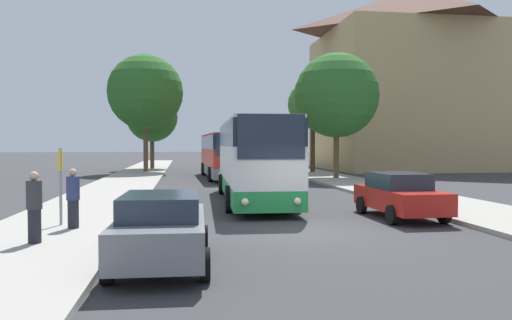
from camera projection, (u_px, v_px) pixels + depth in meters
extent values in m
plane|color=#38383A|center=(304.00, 231.00, 14.29)|extent=(300.00, 300.00, 0.00)
cube|color=#A39E93|center=(48.00, 235.00, 13.29)|extent=(4.00, 120.00, 0.15)
cube|color=tan|center=(416.00, 102.00, 50.22)|extent=(18.20, 15.10, 13.57)
pyramid|color=#513328|center=(417.00, 11.00, 49.93)|extent=(18.20, 15.10, 4.53)
cube|color=#238942|center=(253.00, 187.00, 21.68)|extent=(2.81, 11.42, 0.70)
cube|color=silver|center=(253.00, 163.00, 21.64)|extent=(2.81, 11.42, 1.44)
cube|color=#232D3D|center=(253.00, 135.00, 21.61)|extent=(2.83, 11.19, 0.95)
cube|color=silver|center=(253.00, 123.00, 21.59)|extent=(2.76, 11.19, 0.12)
cube|color=#232D3D|center=(271.00, 137.00, 15.95)|extent=(2.19, 0.13, 1.45)
sphere|color=#F4EAC1|center=(245.00, 202.00, 15.90)|extent=(0.24, 0.24, 0.24)
sphere|color=#F4EAC1|center=(297.00, 201.00, 16.09)|extent=(0.24, 0.24, 0.24)
cylinder|color=black|center=(230.00, 199.00, 18.17)|extent=(0.33, 1.01, 1.00)
cylinder|color=black|center=(295.00, 198.00, 18.44)|extent=(0.33, 1.01, 1.00)
cylinder|color=black|center=(222.00, 184.00, 24.93)|extent=(0.33, 1.01, 1.00)
cylinder|color=black|center=(270.00, 184.00, 25.20)|extent=(0.33, 1.01, 1.00)
cube|color=gray|center=(224.00, 170.00, 36.72)|extent=(2.86, 11.92, 0.70)
cube|color=red|center=(224.00, 157.00, 36.69)|extent=(2.86, 11.92, 1.19)
cube|color=#232D3D|center=(224.00, 142.00, 36.65)|extent=(2.88, 11.68, 0.95)
cube|color=red|center=(224.00, 135.00, 36.64)|extent=(2.80, 11.68, 0.12)
cube|color=#232D3D|center=(234.00, 144.00, 30.79)|extent=(2.29, 0.12, 1.45)
sphere|color=#F4EAC1|center=(220.00, 174.00, 30.68)|extent=(0.24, 0.24, 0.24)
sphere|color=#F4EAC1|center=(248.00, 174.00, 30.98)|extent=(0.24, 0.24, 0.24)
cylinder|color=black|center=(210.00, 174.00, 33.00)|extent=(0.33, 1.01, 1.00)
cylinder|color=black|center=(248.00, 174.00, 33.43)|extent=(0.33, 1.01, 1.00)
cylinder|color=black|center=(203.00, 169.00, 40.01)|extent=(0.33, 1.01, 1.00)
cylinder|color=black|center=(235.00, 169.00, 40.44)|extent=(0.33, 1.01, 1.00)
cube|color=slate|center=(162.00, 233.00, 10.22)|extent=(1.85, 4.16, 0.72)
cube|color=#232D3D|center=(161.00, 206.00, 10.04)|extent=(1.58, 2.18, 0.47)
cylinder|color=black|center=(128.00, 240.00, 11.40)|extent=(0.22, 0.63, 0.62)
cylinder|color=black|center=(203.00, 238.00, 11.59)|extent=(0.22, 0.63, 0.62)
cylinder|color=black|center=(107.00, 267.00, 8.87)|extent=(0.22, 0.63, 0.62)
cylinder|color=black|center=(205.00, 265.00, 9.06)|extent=(0.22, 0.63, 0.62)
cube|color=red|center=(400.00, 199.00, 16.81)|extent=(1.80, 4.17, 0.69)
cube|color=#232D3D|center=(398.00, 180.00, 16.96)|extent=(1.56, 2.18, 0.52)
cylinder|color=black|center=(444.00, 214.00, 15.69)|extent=(0.21, 0.62, 0.62)
cylinder|color=black|center=(392.00, 215.00, 15.42)|extent=(0.21, 0.62, 0.62)
cylinder|color=black|center=(407.00, 204.00, 18.23)|extent=(0.21, 0.62, 0.62)
cylinder|color=black|center=(361.00, 205.00, 17.95)|extent=(0.21, 0.62, 0.62)
cylinder|color=gray|center=(61.00, 187.00, 14.49)|extent=(0.08, 0.08, 2.23)
cube|color=yellow|center=(60.00, 160.00, 14.47)|extent=(0.03, 0.45, 0.60)
cylinder|color=#23232D|center=(35.00, 226.00, 11.83)|extent=(0.30, 0.30, 0.81)
cylinder|color=#333338|center=(34.00, 195.00, 11.81)|extent=(0.36, 0.36, 0.68)
sphere|color=tan|center=(34.00, 176.00, 11.80)|extent=(0.22, 0.22, 0.22)
cylinder|color=#23232D|center=(73.00, 214.00, 13.94)|extent=(0.30, 0.30, 0.79)
cylinder|color=navy|center=(73.00, 188.00, 13.91)|extent=(0.36, 0.36, 0.66)
sphere|color=tan|center=(73.00, 172.00, 13.90)|extent=(0.21, 0.21, 0.21)
cylinder|color=brown|center=(152.00, 152.00, 48.11)|extent=(0.40, 0.40, 3.19)
sphere|color=#286023|center=(152.00, 116.00, 48.00)|extent=(4.92, 4.92, 4.92)
cylinder|color=brown|center=(146.00, 146.00, 42.93)|extent=(0.40, 0.40, 4.41)
sphere|color=#286023|center=(145.00, 92.00, 42.78)|extent=(6.45, 6.45, 6.45)
cylinder|color=brown|center=(336.00, 152.00, 35.09)|extent=(0.40, 0.40, 3.56)
sphere|color=#286023|center=(337.00, 95.00, 34.96)|extent=(5.93, 5.93, 5.93)
cylinder|color=#47331E|center=(313.00, 147.00, 41.97)|extent=(0.40, 0.40, 4.15)
sphere|color=#387F33|center=(313.00, 104.00, 41.85)|extent=(4.21, 4.21, 4.21)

